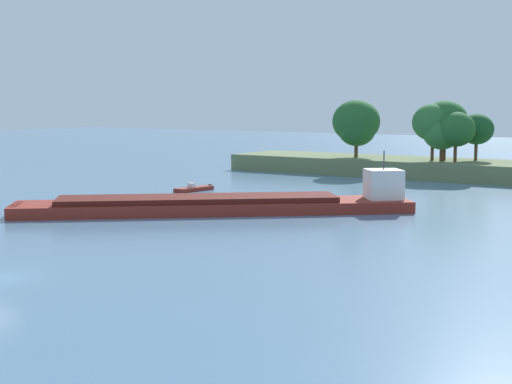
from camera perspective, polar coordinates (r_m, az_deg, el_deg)
The scene contains 3 objects.
treeline_island at distance 106.30m, azimuth 13.88°, elevation 3.15°, with size 59.91×12.21×10.75m.
cargo_barge at distance 71.01m, azimuth -2.38°, elevation -0.85°, with size 31.54×28.47×5.66m.
small_motorboat at distance 88.68m, azimuth -4.65°, elevation 0.24°, with size 2.09×5.47×0.96m.
Camera 1 is at (36.81, -27.49, 10.15)m, focal length 53.64 mm.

